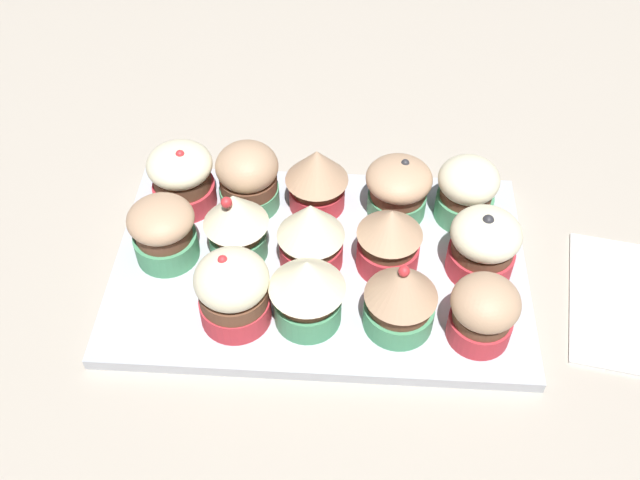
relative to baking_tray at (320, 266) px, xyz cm
name	(u,v)px	position (x,y,z in cm)	size (l,w,h in cm)	color
ground_plane	(320,279)	(0.00, 0.00, -2.10)	(180.00, 180.00, 3.00)	#B2A899
baking_tray	(320,266)	(0.00, 0.00, 0.00)	(38.48, 24.34, 1.20)	silver
cupcake_0	(467,190)	(-13.70, -6.83, 4.07)	(5.86, 5.86, 6.81)	#4C9E6B
cupcake_1	(398,188)	(-7.15, -7.05, 3.78)	(6.42, 6.42, 6.31)	#4C9E6B
cupcake_2	(317,177)	(0.76, -7.48, 4.35)	(6.18, 6.18, 7.07)	#D1333D
cupcake_3	(248,177)	(7.45, -7.24, 4.22)	(6.08, 6.08, 7.19)	#4C9E6B
cupcake_4	(182,177)	(13.92, -7.00, 4.13)	(6.36, 6.36, 7.19)	#D1333D
cupcake_5	(483,241)	(-14.69, -0.41, 4.00)	(6.36, 6.36, 7.00)	#D1333D
cupcake_6	(389,238)	(-6.23, 0.01, 4.25)	(5.95, 5.95, 7.16)	#D1333D
cupcake_7	(311,232)	(0.82, -0.16, 4.41)	(6.18, 6.18, 7.42)	#D1333D
cupcake_8	(236,223)	(7.68, -0.71, 4.59)	(6.01, 6.01, 7.84)	#4C9E6B
cupcake_9	(163,232)	(14.34, 0.20, 3.91)	(6.09, 6.09, 6.44)	#4C9E6B
cupcake_10	(483,311)	(-13.99, 7.47, 3.94)	(5.76, 5.76, 6.54)	#D1333D
cupcake_11	(401,296)	(-7.16, 6.60, 4.43)	(6.21, 6.21, 7.85)	#4C9E6B
cupcake_12	(307,289)	(0.69, 6.53, 4.63)	(6.53, 6.53, 7.61)	#4C9E6B
cupcake_13	(233,290)	(6.94, 6.79, 4.31)	(6.32, 6.32, 7.64)	#D1333D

